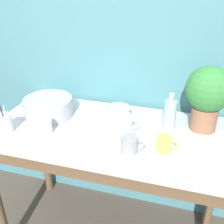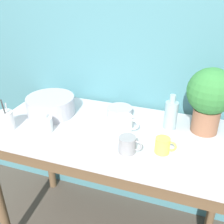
# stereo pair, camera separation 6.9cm
# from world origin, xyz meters

# --- Properties ---
(wall_back) EXTENTS (6.00, 0.05, 2.40)m
(wall_back) POSITION_xyz_m (0.00, 0.74, 1.20)
(wall_back) COLOR teal
(wall_back) RESTS_ON ground_plane
(counter_table) EXTENTS (1.41, 0.69, 0.88)m
(counter_table) POSITION_xyz_m (0.00, 0.32, 0.71)
(counter_table) COLOR brown
(counter_table) RESTS_ON ground_plane
(potted_plant) EXTENTS (0.25, 0.25, 0.37)m
(potted_plant) POSITION_xyz_m (0.49, 0.51, 1.09)
(potted_plant) COLOR #8C5B42
(potted_plant) RESTS_ON counter_table
(bowl_wash_large) EXTENTS (0.30, 0.30, 0.12)m
(bowl_wash_large) POSITION_xyz_m (-0.43, 0.41, 0.93)
(bowl_wash_large) COLOR #A8A8B2
(bowl_wash_large) RESTS_ON counter_table
(bottle_tall) EXTENTS (0.07, 0.07, 0.21)m
(bottle_tall) POSITION_xyz_m (0.30, 0.49, 0.96)
(bottle_tall) COLOR #93B2BC
(bottle_tall) RESTS_ON counter_table
(bottle_short) EXTENTS (0.10, 0.10, 0.11)m
(bottle_short) POSITION_xyz_m (-0.36, 0.21, 0.92)
(bottle_short) COLOR white
(bottle_short) RESTS_ON counter_table
(mug_grey) EXTENTS (0.12, 0.09, 0.09)m
(mug_grey) POSITION_xyz_m (0.14, 0.18, 0.92)
(mug_grey) COLOR gray
(mug_grey) RESTS_ON counter_table
(mug_yellow) EXTENTS (0.11, 0.07, 0.08)m
(mug_yellow) POSITION_xyz_m (0.31, 0.23, 0.92)
(mug_yellow) COLOR #E5CC4C
(mug_yellow) RESTS_ON counter_table
(mug_white) EXTENTS (0.13, 0.09, 0.10)m
(mug_white) POSITION_xyz_m (0.07, 0.36, 0.92)
(mug_white) COLOR white
(mug_white) RESTS_ON counter_table
(bowl_small_steel) EXTENTS (0.16, 0.16, 0.06)m
(bowl_small_steel) POSITION_xyz_m (-0.01, 0.52, 0.91)
(bowl_small_steel) COLOR #A8A8B2
(bowl_small_steel) RESTS_ON counter_table
(utensil_cup) EXTENTS (0.09, 0.09, 0.20)m
(utensil_cup) POSITION_xyz_m (-0.57, 0.16, 0.93)
(utensil_cup) COLOR silver
(utensil_cup) RESTS_ON counter_table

